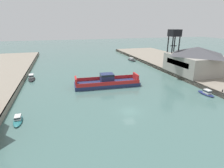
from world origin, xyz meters
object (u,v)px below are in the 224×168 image
warehouse_shed (196,60)px  moored_boat_near_left (31,78)px  chain_ferry (107,82)px  crane_tower (174,37)px  moored_boat_near_right (206,93)px  moored_boat_mid_right (132,60)px  moored_boat_mid_left (18,120)px

warehouse_shed → moored_boat_near_left: bearing=167.6°
chain_ferry → crane_tower: crane_tower is taller
chain_ferry → crane_tower: (28.96, 8.91, 12.40)m
moored_boat_near_left → crane_tower: size_ratio=0.47×
moored_boat_near_right → crane_tower: (4.93, 23.97, 12.99)m
warehouse_shed → moored_boat_mid_right: bearing=106.9°
crane_tower → moored_boat_near_left: bearing=174.4°
moored_boat_mid_left → warehouse_shed: size_ratio=0.29×
moored_boat_mid_left → warehouse_shed: (56.44, 17.35, 5.63)m
chain_ferry → moored_boat_mid_right: size_ratio=2.59×
moored_boat_mid_left → warehouse_shed: 59.31m
moored_boat_near_left → moored_boat_near_right: (47.50, -29.11, -0.08)m
moored_boat_near_right → moored_boat_mid_left: 46.61m
moored_boat_near_left → moored_boat_mid_right: bearing=25.2°
moored_boat_mid_left → chain_ferry: bearing=35.2°
chain_ferry → moored_boat_mid_left: size_ratio=3.95×
chain_ferry → moored_boat_near_right: 28.36m
crane_tower → warehouse_shed: bearing=-56.6°
moored_boat_mid_right → moored_boat_near_left: bearing=-154.8°
moored_boat_mid_right → warehouse_shed: bearing=-73.1°
chain_ferry → moored_boat_mid_right: 42.93m
warehouse_shed → crane_tower: crane_tower is taller
moored_boat_near_left → warehouse_shed: bearing=-12.4°
warehouse_shed → chain_ferry: bearing=-177.5°
moored_boat_near_left → moored_boat_near_right: moored_boat_near_left is taller
crane_tower → chain_ferry: bearing=-162.9°
chain_ferry → warehouse_shed: 34.25m
chain_ferry → moored_boat_mid_left: 27.61m
moored_boat_near_left → moored_boat_mid_right: (46.80, 21.98, -0.18)m
moored_boat_near_right → warehouse_shed: 19.99m
moored_boat_near_left → moored_boat_near_right: 55.71m
moored_boat_near_left → moored_boat_mid_left: bearing=-88.3°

